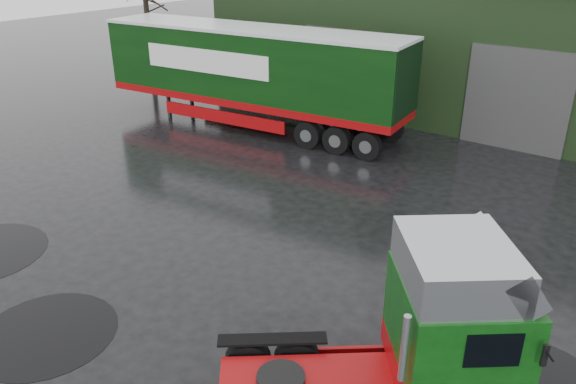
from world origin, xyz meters
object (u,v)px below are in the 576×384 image
object	(u,v)px
hero_tractor	(362,335)
trailer_left	(252,78)
tree_left	(146,10)
warehouse	(560,47)

from	to	relation	value
hero_tractor	trailer_left	bearing A→B (deg)	-172.92
hero_tractor	tree_left	bearing A→B (deg)	-162.08
tree_left	warehouse	bearing A→B (deg)	22.83
warehouse	hero_tractor	world-z (taller)	warehouse
trailer_left	hero_tractor	bearing A→B (deg)	-139.86
hero_tractor	trailer_left	distance (m)	16.85
hero_tractor	tree_left	size ratio (longest dim) A/B	0.66
warehouse	hero_tractor	xyz separation A→B (m)	(2.06, -21.67, -1.40)
hero_tractor	trailer_left	xyz separation A→B (m)	(-12.15, 11.67, 0.44)
hero_tractor	tree_left	world-z (taller)	tree_left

